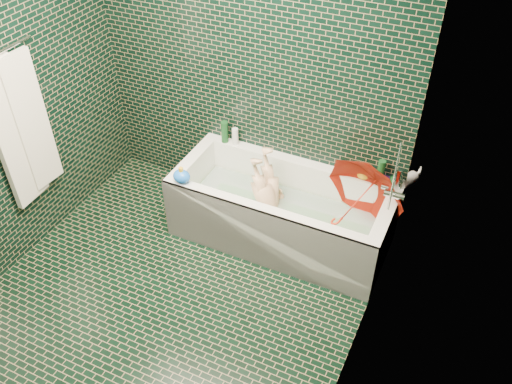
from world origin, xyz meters
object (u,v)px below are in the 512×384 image
at_px(bathtub, 281,218).
at_px(rubber_duck, 364,174).
at_px(child, 270,204).
at_px(bath_toy, 182,176).
at_px(umbrella, 357,201).

xyz_separation_m(bathtub, rubber_duck, (0.54, 0.33, 0.39)).
distance_m(child, rubber_duck, 0.77).
relative_size(child, bath_toy, 5.55).
relative_size(umbrella, bath_toy, 3.71).
bearing_deg(bathtub, rubber_duck, 31.60).
relative_size(child, rubber_duck, 6.95).
distance_m(child, bath_toy, 0.74).
bearing_deg(child, rubber_duck, 125.56).
height_order(bathtub, rubber_duck, rubber_duck).
bearing_deg(rubber_duck, bathtub, -166.49).
bearing_deg(bath_toy, child, 8.10).
height_order(rubber_duck, bath_toy, bath_toy).
relative_size(bathtub, bath_toy, 10.30).
bearing_deg(umbrella, child, -150.71).
xyz_separation_m(child, rubber_duck, (0.64, 0.33, 0.29)).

